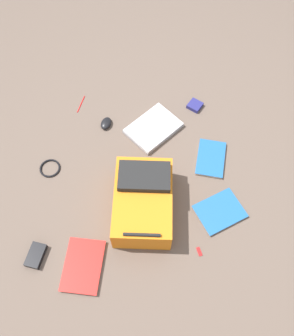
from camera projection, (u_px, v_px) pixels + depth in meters
ground_plane at (142, 176)px, 2.16m from camera, size 3.91×3.91×0.00m
backpack at (144, 201)px, 1.98m from camera, size 0.33×0.48×0.21m
laptop at (153, 128)px, 2.30m from camera, size 0.39×0.38×0.03m
book_red at (83, 266)px, 1.90m from camera, size 0.23×0.30×0.02m
book_comic at (211, 158)px, 2.20m from camera, size 0.21×0.27×0.02m
book_manual at (220, 212)px, 2.04m from camera, size 0.31×0.28×0.02m
computer_mouse at (106, 123)px, 2.32m from camera, size 0.09×0.11×0.03m
cable_coil at (50, 168)px, 2.18m from camera, size 0.12×0.12×0.01m
power_brick at (36, 255)px, 1.92m from camera, size 0.11×0.15×0.03m
pen_black at (81, 104)px, 2.41m from camera, size 0.05×0.13×0.01m
earbud_pouch at (195, 105)px, 2.39m from camera, size 0.11×0.11×0.03m
usb_stick at (199, 251)px, 1.94m from camera, size 0.03×0.05×0.01m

